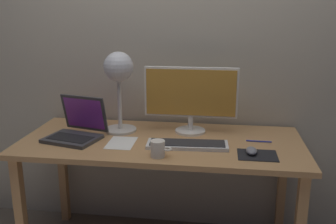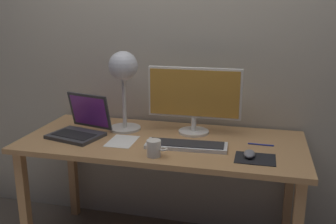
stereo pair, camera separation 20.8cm
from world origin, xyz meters
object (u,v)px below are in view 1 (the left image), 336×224
object	(u,v)px
keyboard_main	(187,144)
laptop	(78,126)
pen	(259,141)
desk_lamp	(119,74)
coffee_mug	(158,149)
mouse	(252,151)
monitor	(191,96)

from	to	relation	value
keyboard_main	laptop	bearing A→B (deg)	173.80
laptop	pen	xyz separation A→B (m)	(1.03, 0.06, -0.06)
keyboard_main	desk_lamp	size ratio (longest dim) A/B	0.93
desk_lamp	coffee_mug	size ratio (longest dim) A/B	4.47
mouse	desk_lamp	bearing A→B (deg)	159.51
coffee_mug	mouse	bearing A→B (deg)	11.58
desk_lamp	keyboard_main	bearing A→B (deg)	-26.88
laptop	pen	distance (m)	1.04
pen	coffee_mug	bearing A→B (deg)	-150.81
pen	desk_lamp	bearing A→B (deg)	173.77
laptop	monitor	bearing A→B (deg)	15.82
desk_lamp	mouse	distance (m)	0.88
keyboard_main	mouse	bearing A→B (deg)	-11.50
monitor	coffee_mug	size ratio (longest dim) A/B	5.10
keyboard_main	pen	xyz separation A→B (m)	(0.39, 0.13, -0.01)
monitor	mouse	distance (m)	0.51
coffee_mug	laptop	bearing A→B (deg)	155.25
monitor	laptop	size ratio (longest dim) A/B	1.59
keyboard_main	coffee_mug	world-z (taller)	coffee_mug
coffee_mug	keyboard_main	bearing A→B (deg)	51.05
desk_lamp	coffee_mug	distance (m)	0.58
monitor	keyboard_main	xyz separation A→B (m)	(0.00, -0.25, -0.21)
coffee_mug	pen	size ratio (longest dim) A/B	0.77
laptop	desk_lamp	xyz separation A→B (m)	(0.21, 0.15, 0.29)
keyboard_main	laptop	world-z (taller)	laptop
monitor	mouse	world-z (taller)	monitor
laptop	desk_lamp	world-z (taller)	desk_lamp
keyboard_main	desk_lamp	world-z (taller)	desk_lamp
pen	mouse	bearing A→B (deg)	-105.53
desk_lamp	monitor	bearing A→B (deg)	4.37
coffee_mug	pen	xyz separation A→B (m)	(0.53, 0.29, -0.04)
monitor	pen	distance (m)	0.47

